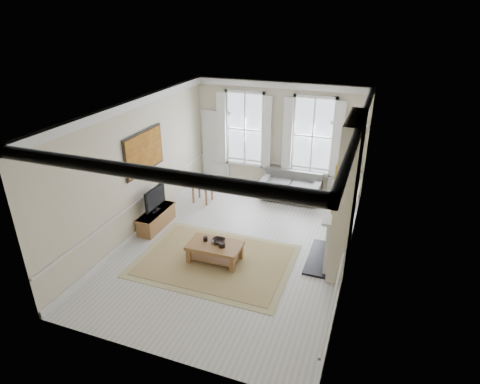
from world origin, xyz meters
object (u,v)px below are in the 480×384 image
at_px(side_table, 202,186).
at_px(tv_stand, 156,219).
at_px(sofa, 291,188).
at_px(coffee_table, 215,247).

xyz_separation_m(side_table, tv_stand, (-0.50, -1.82, -0.27)).
bearing_deg(sofa, side_table, -156.03).
height_order(sofa, coffee_table, sofa).
bearing_deg(tv_stand, sofa, 44.65).
bearing_deg(tv_stand, coffee_table, -24.04).
relative_size(sofa, tv_stand, 1.34).
height_order(sofa, tv_stand, sofa).
distance_m(sofa, side_table, 2.67).
xyz_separation_m(coffee_table, tv_stand, (-2.08, 0.93, -0.14)).
bearing_deg(sofa, coffee_table, -102.58).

